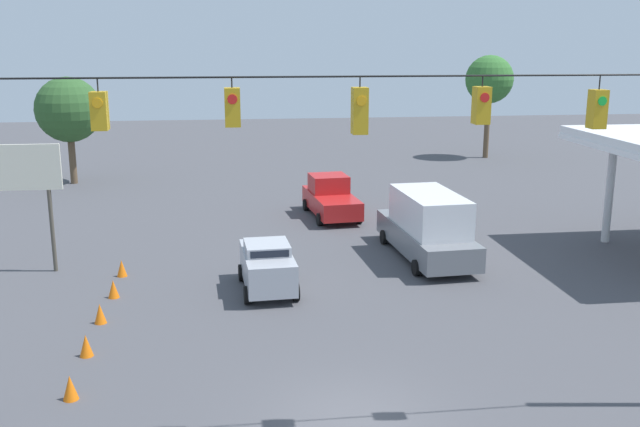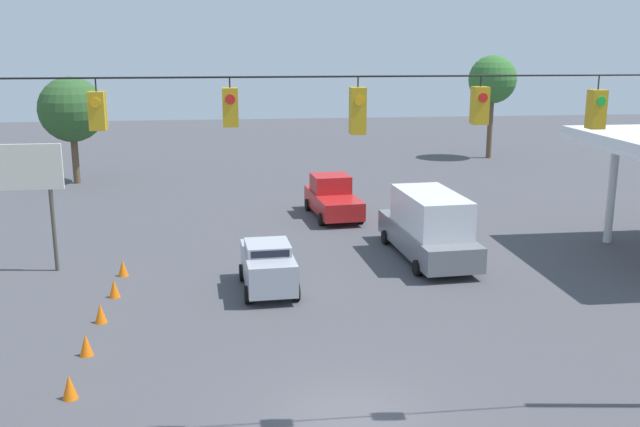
{
  "view_description": "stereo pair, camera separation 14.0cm",
  "coord_description": "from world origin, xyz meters",
  "px_view_note": "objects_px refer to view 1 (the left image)",
  "views": [
    {
      "loc": [
        2.79,
        15.54,
        8.93
      ],
      "look_at": [
        -0.01,
        -5.87,
        3.73
      ],
      "focal_mm": 40.0,
      "sensor_mm": 36.0,
      "label": 1
    },
    {
      "loc": [
        2.65,
        15.56,
        8.93
      ],
      "look_at": [
        -0.01,
        -5.87,
        3.73
      ],
      "focal_mm": 40.0,
      "sensor_mm": 36.0,
      "label": 2
    }
  ],
  "objects_px": {
    "traffic_cone_second": "(86,345)",
    "overhead_signal_span": "(360,193)",
    "box_truck_grey_oncoming_far": "(427,226)",
    "traffic_cone_fourth": "(113,289)",
    "tree_horizon_left": "(489,80)",
    "traffic_cone_fifth": "(122,268)",
    "tree_horizon_right": "(68,110)",
    "roadside_billboard": "(14,179)",
    "traffic_cone_third": "(100,314)",
    "pickup_truck_red_oncoming_deep": "(331,198)",
    "sedan_silver_withflow_mid": "(267,266)",
    "traffic_cone_nearest": "(70,388)"
  },
  "relations": [
    {
      "from": "sedan_silver_withflow_mid",
      "to": "traffic_cone_fifth",
      "type": "distance_m",
      "value": 6.07
    },
    {
      "from": "pickup_truck_red_oncoming_deep",
      "to": "traffic_cone_second",
      "type": "bearing_deg",
      "value": 59.37
    },
    {
      "from": "traffic_cone_fifth",
      "to": "tree_horizon_left",
      "type": "bearing_deg",
      "value": -132.72
    },
    {
      "from": "traffic_cone_second",
      "to": "traffic_cone_fifth",
      "type": "xyz_separation_m",
      "value": [
        -0.02,
        -7.35,
        0.0
      ]
    },
    {
      "from": "traffic_cone_fifth",
      "to": "tree_horizon_right",
      "type": "relative_size",
      "value": 0.1
    },
    {
      "from": "tree_horizon_left",
      "to": "traffic_cone_nearest",
      "type": "bearing_deg",
      "value": 56.2
    },
    {
      "from": "traffic_cone_third",
      "to": "traffic_cone_fifth",
      "type": "xyz_separation_m",
      "value": [
        -0.03,
        -4.82,
        0.0
      ]
    },
    {
      "from": "traffic_cone_fourth",
      "to": "tree_horizon_left",
      "type": "height_order",
      "value": "tree_horizon_left"
    },
    {
      "from": "traffic_cone_second",
      "to": "overhead_signal_span",
      "type": "bearing_deg",
      "value": 144.37
    },
    {
      "from": "traffic_cone_third",
      "to": "tree_horizon_right",
      "type": "xyz_separation_m",
      "value": [
        5.68,
        -24.64,
        4.41
      ]
    },
    {
      "from": "sedan_silver_withflow_mid",
      "to": "traffic_cone_nearest",
      "type": "bearing_deg",
      "value": 54.32
    },
    {
      "from": "box_truck_grey_oncoming_far",
      "to": "traffic_cone_fourth",
      "type": "distance_m",
      "value": 12.91
    },
    {
      "from": "roadside_billboard",
      "to": "traffic_cone_nearest",
      "type": "bearing_deg",
      "value": 110.24
    },
    {
      "from": "sedan_silver_withflow_mid",
      "to": "traffic_cone_third",
      "type": "xyz_separation_m",
      "value": [
        5.6,
        2.49,
        -0.62
      ]
    },
    {
      "from": "traffic_cone_second",
      "to": "pickup_truck_red_oncoming_deep",
      "type": "bearing_deg",
      "value": -120.63
    },
    {
      "from": "roadside_billboard",
      "to": "tree_horizon_right",
      "type": "distance_m",
      "value": 18.88
    },
    {
      "from": "box_truck_grey_oncoming_far",
      "to": "roadside_billboard",
      "type": "bearing_deg",
      "value": -0.79
    },
    {
      "from": "sedan_silver_withflow_mid",
      "to": "box_truck_grey_oncoming_far",
      "type": "distance_m",
      "value": 7.62
    },
    {
      "from": "overhead_signal_span",
      "to": "box_truck_grey_oncoming_far",
      "type": "xyz_separation_m",
      "value": [
        -5.4,
        -13.26,
        -4.33
      ]
    },
    {
      "from": "overhead_signal_span",
      "to": "sedan_silver_withflow_mid",
      "type": "height_order",
      "value": "overhead_signal_span"
    },
    {
      "from": "sedan_silver_withflow_mid",
      "to": "tree_horizon_right",
      "type": "height_order",
      "value": "tree_horizon_right"
    },
    {
      "from": "overhead_signal_span",
      "to": "tree_horizon_left",
      "type": "distance_m",
      "value": 42.77
    },
    {
      "from": "traffic_cone_fourth",
      "to": "traffic_cone_second",
      "type": "bearing_deg",
      "value": 89.39
    },
    {
      "from": "pickup_truck_red_oncoming_deep",
      "to": "roadside_billboard",
      "type": "bearing_deg",
      "value": 29.76
    },
    {
      "from": "pickup_truck_red_oncoming_deep",
      "to": "traffic_cone_third",
      "type": "relative_size",
      "value": 8.12
    },
    {
      "from": "overhead_signal_span",
      "to": "tree_horizon_right",
      "type": "xyz_separation_m",
      "value": [
        12.8,
        -32.26,
        -1.0
      ]
    },
    {
      "from": "tree_horizon_left",
      "to": "traffic_cone_fifth",
      "type": "bearing_deg",
      "value": 47.28
    },
    {
      "from": "traffic_cone_fifth",
      "to": "roadside_billboard",
      "type": "xyz_separation_m",
      "value": [
        4.0,
        -1.04,
        3.44
      ]
    },
    {
      "from": "traffic_cone_second",
      "to": "tree_horizon_left",
      "type": "bearing_deg",
      "value": -125.9
    },
    {
      "from": "traffic_cone_fifth",
      "to": "pickup_truck_red_oncoming_deep",
      "type": "bearing_deg",
      "value": -137.37
    },
    {
      "from": "traffic_cone_second",
      "to": "traffic_cone_third",
      "type": "distance_m",
      "value": 2.53
    },
    {
      "from": "sedan_silver_withflow_mid",
      "to": "overhead_signal_span",
      "type": "bearing_deg",
      "value": 98.55
    },
    {
      "from": "box_truck_grey_oncoming_far",
      "to": "overhead_signal_span",
      "type": "bearing_deg",
      "value": 67.83
    },
    {
      "from": "roadside_billboard",
      "to": "traffic_cone_third",
      "type": "bearing_deg",
      "value": 124.06
    },
    {
      "from": "overhead_signal_span",
      "to": "tree_horizon_right",
      "type": "relative_size",
      "value": 2.86
    },
    {
      "from": "overhead_signal_span",
      "to": "traffic_cone_fifth",
      "type": "xyz_separation_m",
      "value": [
        7.09,
        -12.45,
        -5.42
      ]
    },
    {
      "from": "traffic_cone_fifth",
      "to": "sedan_silver_withflow_mid",
      "type": "bearing_deg",
      "value": 157.27
    },
    {
      "from": "sedan_silver_withflow_mid",
      "to": "traffic_cone_nearest",
      "type": "relative_size",
      "value": 6.02
    },
    {
      "from": "sedan_silver_withflow_mid",
      "to": "box_truck_grey_oncoming_far",
      "type": "bearing_deg",
      "value": -155.57
    },
    {
      "from": "traffic_cone_third",
      "to": "pickup_truck_red_oncoming_deep",
      "type": "bearing_deg",
      "value": -125.13
    },
    {
      "from": "overhead_signal_span",
      "to": "traffic_cone_third",
      "type": "relative_size",
      "value": 29.56
    },
    {
      "from": "traffic_cone_second",
      "to": "traffic_cone_fifth",
      "type": "height_order",
      "value": "same"
    },
    {
      "from": "traffic_cone_fourth",
      "to": "tree_horizon_right",
      "type": "relative_size",
      "value": 0.1
    },
    {
      "from": "box_truck_grey_oncoming_far",
      "to": "traffic_cone_third",
      "type": "xyz_separation_m",
      "value": [
        12.52,
        5.64,
        -1.08
      ]
    },
    {
      "from": "traffic_cone_nearest",
      "to": "traffic_cone_fifth",
      "type": "distance_m",
      "value": 9.99
    },
    {
      "from": "traffic_cone_nearest",
      "to": "tree_horizon_left",
      "type": "relative_size",
      "value": 0.08
    },
    {
      "from": "traffic_cone_nearest",
      "to": "tree_horizon_right",
      "type": "height_order",
      "value": "tree_horizon_right"
    },
    {
      "from": "box_truck_grey_oncoming_far",
      "to": "tree_horizon_left",
      "type": "height_order",
      "value": "tree_horizon_left"
    },
    {
      "from": "overhead_signal_span",
      "to": "roadside_billboard",
      "type": "xyz_separation_m",
      "value": [
        11.08,
        -13.49,
        -1.98
      ]
    },
    {
      "from": "roadside_billboard",
      "to": "tree_horizon_left",
      "type": "height_order",
      "value": "tree_horizon_left"
    }
  ]
}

